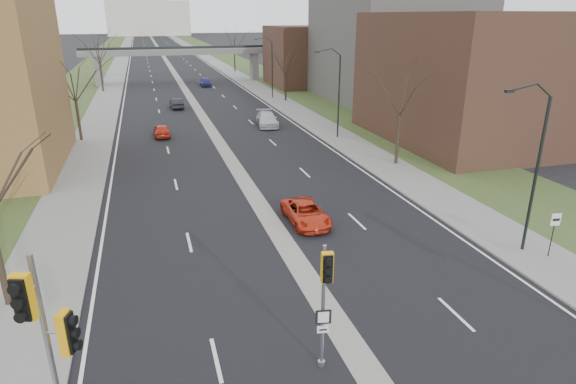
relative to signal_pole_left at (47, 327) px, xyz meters
name	(u,v)px	position (x,y,z in m)	size (l,w,h in m)	color
ground	(367,370)	(9.66, 0.12, -3.87)	(700.00, 700.00, 0.00)	black
road_surface	(163,55)	(9.66, 150.12, -3.87)	(20.00, 600.00, 0.01)	black
median_strip	(163,55)	(9.66, 150.12, -3.87)	(1.20, 600.00, 0.02)	gray
sidewalk_right	(201,54)	(21.66, 150.12, -3.81)	(4.00, 600.00, 0.12)	gray
sidewalk_left	(123,55)	(-2.34, 150.12, -3.81)	(4.00, 600.00, 0.12)	gray
grass_verge_right	(219,53)	(27.66, 150.12, -3.82)	(8.00, 600.00, 0.10)	#2B3B1B
grass_verge_left	(102,56)	(-8.34, 150.12, -3.82)	(8.00, 600.00, 0.10)	#2B3B1B
commercial_block_near	(473,78)	(33.66, 28.12, 2.13)	(16.00, 20.00, 12.00)	#452C20
commercial_block_mid	(392,47)	(37.66, 52.12, 3.63)	(18.00, 22.00, 15.00)	#4F4D48
commercial_block_far	(311,56)	(31.66, 70.12, 1.13)	(14.00, 14.00, 10.00)	#452C20
pedestrian_bridge	(179,56)	(9.66, 80.12, 0.97)	(34.00, 3.00, 6.45)	slate
capitol	(147,4)	(9.66, 320.12, 14.73)	(48.00, 42.00, 55.75)	silver
streetlight_near	(532,122)	(20.65, 6.12, 3.08)	(2.61, 0.20, 8.70)	black
streetlight_mid	(332,68)	(20.65, 32.12, 3.08)	(2.61, 0.20, 8.70)	black
streetlight_far	(266,50)	(20.65, 58.12, 3.08)	(2.61, 0.20, 8.70)	black
tree_left_b	(72,77)	(-3.34, 38.12, 2.35)	(6.75, 6.75, 8.81)	#382B21
tree_left_c	(97,47)	(-3.34, 72.12, 3.17)	(7.65, 7.65, 9.99)	#382B21
tree_right_a	(402,84)	(22.66, 22.12, 2.76)	(7.20, 7.20, 9.40)	#382B21
tree_right_b	(286,60)	(22.66, 55.12, 1.95)	(6.30, 6.30, 8.22)	#382B21
tree_right_c	(234,38)	(22.66, 95.12, 3.17)	(7.65, 7.65, 9.99)	#382B21
signal_pole_left	(47,327)	(0.00, 0.00, 0.00)	(1.31, 0.99, 5.92)	gray
signal_pole_median	(325,288)	(8.18, 0.54, -0.57)	(0.57, 0.79, 4.74)	gray
speed_limit_sign	(554,227)	(22.16, 5.08, -2.13)	(0.51, 0.11, 2.37)	black
car_left_near	(162,130)	(4.41, 37.78, -3.22)	(1.54, 3.83, 1.31)	red
car_left_far	(176,103)	(7.03, 53.60, -3.20)	(1.42, 4.09, 1.35)	black
car_right_near	(306,213)	(11.66, 12.89, -3.25)	(2.07, 4.50, 1.25)	red
car_right_mid	(267,119)	(16.00, 39.69, -3.11)	(2.15, 5.28, 1.53)	#B9B9C1
car_right_far	(205,82)	(13.52, 74.28, -3.14)	(1.73, 4.30, 1.47)	navy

